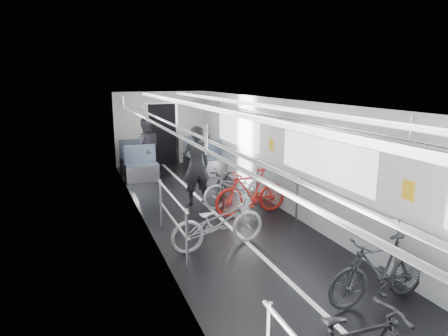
% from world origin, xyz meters
% --- Properties ---
extents(car_shell, '(3.02, 14.01, 2.41)m').
position_xyz_m(car_shell, '(0.00, 1.78, 1.13)').
color(car_shell, black).
rests_on(car_shell, ground).
extents(bike_left_far, '(1.74, 0.74, 0.89)m').
position_xyz_m(bike_left_far, '(-0.54, 0.02, 0.45)').
color(bike_left_far, '#A3A4A8').
rests_on(bike_left_far, floor).
extents(bike_right_near, '(1.51, 0.44, 0.91)m').
position_xyz_m(bike_right_near, '(0.78, -2.33, 0.45)').
color(bike_right_near, black).
rests_on(bike_right_near, floor).
extents(bike_right_mid, '(1.75, 0.81, 0.88)m').
position_xyz_m(bike_right_mid, '(0.63, 1.97, 0.44)').
color(bike_right_mid, '#AEAFB3').
rests_on(bike_right_mid, floor).
extents(bike_right_far, '(1.64, 0.51, 0.98)m').
position_xyz_m(bike_right_far, '(0.69, 1.37, 0.49)').
color(bike_right_far, '#AC1C15').
rests_on(bike_right_far, floor).
extents(bike_aisle, '(0.97, 1.66, 0.83)m').
position_xyz_m(bike_aisle, '(0.39, 2.36, 0.41)').
color(bike_aisle, black).
rests_on(bike_aisle, floor).
extents(person_standing, '(0.68, 0.47, 1.80)m').
position_xyz_m(person_standing, '(-0.18, 2.46, 0.90)').
color(person_standing, black).
rests_on(person_standing, floor).
extents(person_seated, '(0.91, 0.75, 1.72)m').
position_xyz_m(person_seated, '(-0.78, 5.49, 0.86)').
color(person_seated, '#2A262D').
rests_on(person_seated, floor).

